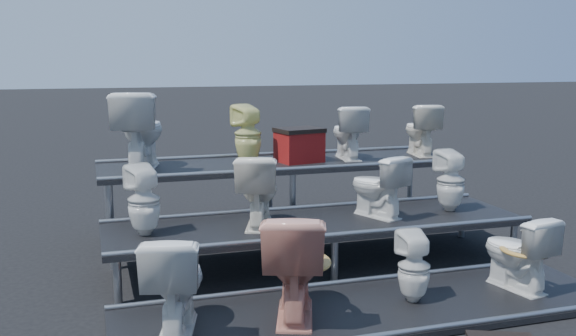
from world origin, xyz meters
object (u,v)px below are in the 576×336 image
object	(u,v)px
toilet_1	(294,264)
toilet_4	(144,200)
toilet_8	(140,130)
toilet_10	(348,132)
toilet_7	(451,181)
toilet_2	(414,267)
toilet_3	(517,252)
toilet_5	(258,190)
toilet_11	(421,130)
toilet_6	(377,186)
toilet_9	(248,134)
red_crate	(299,147)
toilet_0	(175,282)

from	to	relation	value
toilet_1	toilet_4	world-z (taller)	toilet_4
toilet_8	toilet_1	bearing A→B (deg)	126.61
toilet_4	toilet_10	bearing A→B (deg)	-170.11
toilet_1	toilet_7	world-z (taller)	toilet_7
toilet_2	toilet_3	distance (m)	1.01
toilet_4	toilet_10	size ratio (longest dim) A/B	1.01
toilet_5	toilet_7	distance (m)	2.12
toilet_8	toilet_7	bearing A→B (deg)	173.97
toilet_4	toilet_11	size ratio (longest dim) A/B	1.01
toilet_6	toilet_4	bearing A→B (deg)	-22.14
toilet_5	toilet_6	world-z (taller)	toilet_5
toilet_2	toilet_6	world-z (taller)	toilet_6
toilet_9	toilet_8	bearing A→B (deg)	-18.70
toilet_7	red_crate	distance (m)	1.82
toilet_2	toilet_9	world-z (taller)	toilet_9
toilet_4	toilet_6	world-z (taller)	toilet_4
toilet_5	toilet_10	bearing A→B (deg)	-119.20
red_crate	toilet_2	bearing A→B (deg)	-97.95
toilet_0	red_crate	size ratio (longest dim) A/B	1.56
toilet_4	toilet_7	size ratio (longest dim) A/B	1.00
toilet_5	toilet_10	xyz separation A→B (m)	(1.47, 1.30, 0.37)
toilet_5	toilet_6	xyz separation A→B (m)	(1.27, 0.00, -0.04)
toilet_2	toilet_6	size ratio (longest dim) A/B	0.93
toilet_5	toilet_8	world-z (taller)	toilet_8
toilet_1	red_crate	bearing A→B (deg)	-89.88
toilet_4	toilet_1	bearing A→B (deg)	111.40
toilet_7	toilet_10	bearing A→B (deg)	-67.69
toilet_0	toilet_6	bearing A→B (deg)	-134.90
toilet_3	red_crate	world-z (taller)	red_crate
toilet_4	toilet_6	size ratio (longest dim) A/B	1.02
toilet_10	red_crate	xyz separation A→B (m)	(-0.64, -0.05, -0.15)
toilet_5	red_crate	xyz separation A→B (m)	(0.83, 1.25, 0.22)
toilet_6	toilet_10	xyz separation A→B (m)	(0.21, 1.30, 0.40)
toilet_1	toilet_5	bearing A→B (deg)	-72.99
toilet_5	toilet_11	bearing A→B (deg)	-132.82
toilet_4	toilet_6	distance (m)	2.35
toilet_11	toilet_0	bearing A→B (deg)	45.89
toilet_2	toilet_3	world-z (taller)	toilet_3
toilet_7	toilet_9	xyz separation A→B (m)	(-1.90, 1.30, 0.42)
toilet_4	toilet_6	bearing A→B (deg)	162.93
toilet_11	toilet_10	bearing A→B (deg)	8.83
toilet_0	toilet_8	xyz separation A→B (m)	(-0.02, 2.60, 0.85)
toilet_8	toilet_5	bearing A→B (deg)	144.11
toilet_2	toilet_8	xyz separation A→B (m)	(-2.00, 2.60, 0.93)
toilet_10	red_crate	world-z (taller)	toilet_10
toilet_5	toilet_11	world-z (taller)	toilet_11
toilet_6	toilet_2	bearing A→B (deg)	56.45
toilet_6	toilet_7	distance (m)	0.86
toilet_3	toilet_11	world-z (taller)	toilet_11
toilet_8	toilet_2	bearing A→B (deg)	144.17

